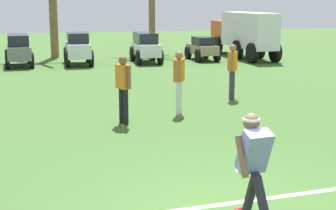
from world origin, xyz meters
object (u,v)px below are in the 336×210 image
object	(u,v)px
parked_car_slot_c	(78,48)
parked_car_slot_d	(146,47)
parked_car_slot_e	(202,48)
teammate_near_sideline	(179,76)
teammate_deep	(232,66)
teammate_midfield	(123,83)
box_truck	(244,32)
frisbee_in_flight	(244,169)
parked_car_slot_b	(18,49)
frisbee_thrower	(254,165)

from	to	relation	value
parked_car_slot_c	parked_car_slot_d	size ratio (longest dim) A/B	0.98
parked_car_slot_d	parked_car_slot_e	xyz separation A→B (m)	(2.78, 0.16, -0.16)
teammate_near_sideline	parked_car_slot_c	xyz separation A→B (m)	(-1.27, 10.66, -0.20)
teammate_deep	teammate_midfield	bearing A→B (deg)	-149.22
teammate_deep	box_truck	xyz separation A→B (m)	(4.84, 9.90, 0.29)
frisbee_in_flight	teammate_deep	size ratio (longest dim) A/B	0.21
box_truck	parked_car_slot_b	bearing A→B (deg)	-177.74
teammate_near_sideline	teammate_midfield	distance (m)	1.66
parked_car_slot_c	box_truck	xyz separation A→B (m)	(8.16, 0.70, 0.49)
box_truck	frisbee_in_flight	bearing A→B (deg)	-114.34
frisbee_thrower	box_truck	world-z (taller)	box_truck
frisbee_thrower	box_truck	distance (m)	19.51
teammate_deep	parked_car_slot_b	xyz separation A→B (m)	(-5.80, 9.48, -0.22)
teammate_deep	parked_car_slot_c	distance (m)	9.78
box_truck	parked_car_slot_d	bearing A→B (deg)	-172.64
teammate_midfield	teammate_near_sideline	bearing A→B (deg)	23.50
frisbee_in_flight	parked_car_slot_b	size ratio (longest dim) A/B	0.13
teammate_near_sideline	parked_car_slot_c	size ratio (longest dim) A/B	0.65
parked_car_slot_c	parked_car_slot_d	xyz separation A→B (m)	(3.05, 0.04, -0.02)
teammate_midfield	parked_car_slot_e	world-z (taller)	teammate_midfield
frisbee_thrower	teammate_deep	world-z (taller)	teammate_deep
teammate_near_sideline	teammate_midfield	xyz separation A→B (m)	(-1.52, -0.66, 0.00)
teammate_midfield	parked_car_slot_d	world-z (taller)	teammate_midfield
frisbee_thrower	parked_car_slot_e	world-z (taller)	frisbee_thrower
frisbee_in_flight	parked_car_slot_c	distance (m)	16.53
frisbee_thrower	parked_car_slot_c	xyz separation A→B (m)	(-0.21, 17.11, -0.06)
frisbee_thrower	parked_car_slot_e	size ratio (longest dim) A/B	0.65
frisbee_in_flight	box_truck	xyz separation A→B (m)	(7.80, 17.23, 0.69)
parked_car_slot_b	parked_car_slot_d	xyz separation A→B (m)	(5.53, -0.24, 0.00)
frisbee_in_flight	parked_car_slot_c	size ratio (longest dim) A/B	0.14
parked_car_slot_e	box_truck	bearing A→B (deg)	12.18
parked_car_slot_d	box_truck	world-z (taller)	box_truck
frisbee_thrower	frisbee_in_flight	size ratio (longest dim) A/B	4.37
frisbee_in_flight	parked_car_slot_d	distance (m)	16.79
frisbee_thrower	teammate_midfield	size ratio (longest dim) A/B	0.91
frisbee_in_flight	parked_car_slot_e	bearing A→B (deg)	71.91
frisbee_thrower	parked_car_slot_b	xyz separation A→B (m)	(-2.70, 17.39, -0.08)
teammate_near_sideline	parked_car_slot_b	xyz separation A→B (m)	(-3.76, 10.94, -0.22)
teammate_midfield	box_truck	xyz separation A→B (m)	(8.41, 12.03, 0.29)
frisbee_in_flight	teammate_near_sideline	xyz separation A→B (m)	(0.91, 5.87, 0.40)
teammate_deep	parked_car_slot_c	world-z (taller)	teammate_deep
teammate_midfield	parked_car_slot_b	world-z (taller)	teammate_midfield
parked_car_slot_b	teammate_midfield	bearing A→B (deg)	-79.11
frisbee_thrower	box_truck	bearing A→B (deg)	65.97
teammate_near_sideline	parked_car_slot_b	distance (m)	11.57
frisbee_thrower	box_truck	xyz separation A→B (m)	(7.94, 17.81, 0.43)
frisbee_in_flight	box_truck	bearing A→B (deg)	65.66
teammate_midfield	parked_car_slot_c	bearing A→B (deg)	88.73
teammate_near_sideline	parked_car_slot_b	bearing A→B (deg)	108.94
parked_car_slot_c	teammate_deep	bearing A→B (deg)	-70.20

